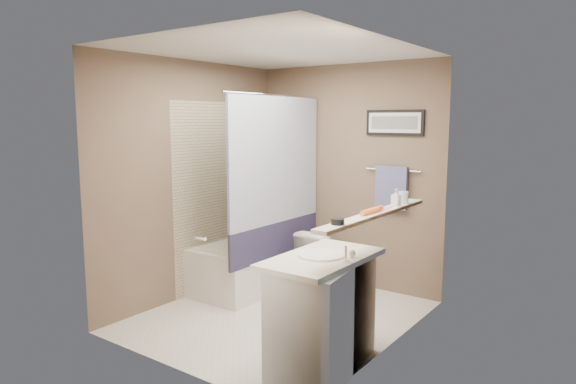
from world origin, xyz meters
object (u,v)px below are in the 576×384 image
Objects in this scene: candle_bowl_near at (338,221)px; bathtub at (256,263)px; hair_brush_front at (370,211)px; soap_bottle at (396,197)px; glass_jar at (404,197)px; toilet at (327,260)px; hair_brush_back at (375,210)px; vanity at (323,315)px.

bathtub is at bearing 143.87° from candle_bowl_near.
soap_bottle is (0.00, 0.47, 0.05)m from hair_brush_front.
soap_bottle reaches higher than hair_brush_front.
glass_jar is at bearing -7.51° from bathtub.
candle_bowl_near is 0.47m from hair_brush_front.
bathtub is 0.79m from toilet.
glass_jar is at bearing 90.00° from hair_brush_back.
glass_jar reaches higher than bathtub.
bathtub is at bearing 27.55° from toilet.
vanity is 4.09× the size of hair_brush_front.
bathtub is at bearing 157.20° from hair_brush_back.
hair_brush_front reaches higher than bathtub.
hair_brush_front is at bearing -90.00° from glass_jar.
soap_bottle is at bearing 90.00° from hair_brush_front.
vanity is 4.09× the size of hair_brush_back.
bathtub is 2.13m from hair_brush_back.
hair_brush_back is (1.05, -1.03, 0.80)m from toilet.
hair_brush_back reaches higher than vanity.
hair_brush_back is at bearing 59.26° from vanity.
glass_jar is (0.00, 0.62, 0.03)m from hair_brush_front.
soap_bottle is (0.00, 0.38, 0.05)m from hair_brush_back.
hair_brush_front is at bearing -90.00° from soap_bottle.
soap_bottle is at bearing 69.54° from vanity.
hair_brush_back is (1.79, -0.75, 0.89)m from bathtub.
soap_bottle is (0.00, -0.15, 0.02)m from glass_jar.
vanity is 0.88m from hair_brush_back.
toilet is 3.04× the size of hair_brush_back.
soap_bottle reaches higher than candle_bowl_near.
soap_bottle is at bearing -90.00° from glass_jar.
hair_brush_front is 0.09m from hair_brush_back.
soap_bottle is (0.00, 0.93, 0.05)m from candle_bowl_near.
glass_jar is (0.19, 0.97, 0.77)m from vanity.
hair_brush_front reaches higher than toilet.
hair_brush_back reaches higher than toilet.
candle_bowl_near is at bearing -90.00° from soap_bottle.
toilet is at bearing 112.97° from vanity.
bathtub is 15.00× the size of glass_jar.
glass_jar is at bearing 161.18° from toilet.
glass_jar is (0.00, 0.53, 0.03)m from hair_brush_back.
glass_jar is (1.79, -0.22, 0.92)m from bathtub.
glass_jar is at bearing 90.00° from candle_bowl_near.
vanity is at bearing -100.83° from glass_jar.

